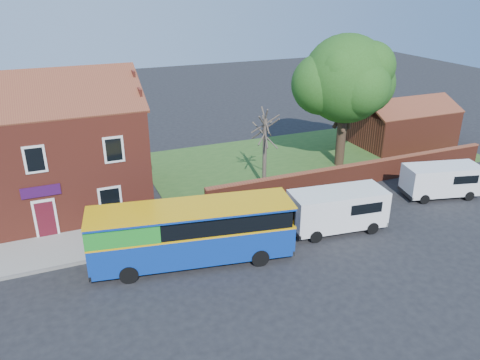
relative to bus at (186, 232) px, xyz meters
name	(u,v)px	position (x,y,z in m)	size (l,w,h in m)	color
ground	(213,282)	(0.62, -2.17, -1.73)	(120.00, 120.00, 0.00)	black
pavement	(50,251)	(-6.38, 3.58, -1.67)	(18.00, 3.50, 0.12)	gray
kerb	(52,269)	(-6.38, 1.83, -1.66)	(18.00, 0.15, 0.14)	slate
grass_strip	(311,157)	(13.62, 10.83, -1.71)	(26.00, 12.00, 0.04)	#426B28
shop_building	(37,156)	(-6.40, 9.33, 1.68)	(12.30, 8.13, 10.50)	maroon
boundary_wall	(356,174)	(13.62, 4.83, -0.92)	(22.00, 0.38, 1.60)	maroon
outbuilding	(403,126)	(22.62, 10.83, -0.12)	(8.20, 5.06, 4.17)	maroon
bus	(186,232)	(0.00, 0.00, 0.00)	(10.27, 4.13, 3.04)	#0D3395
van_near	(338,208)	(8.83, -0.03, -0.40)	(5.60, 2.75, 2.37)	white
van_far	(442,179)	(17.62, 1.18, -0.54)	(5.17, 3.02, 2.13)	white
large_tree	(346,81)	(14.80, 8.73, 4.69)	(8.03, 6.36, 9.80)	black
bare_tree	(265,150)	(7.58, 6.96, 0.99)	(1.98, 2.36, 5.29)	#4C4238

